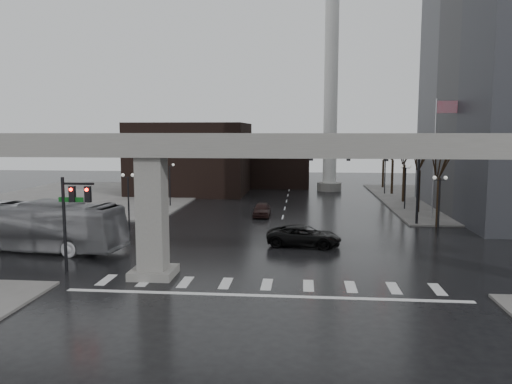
# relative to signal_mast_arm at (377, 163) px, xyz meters

# --- Properties ---
(ground) EXTENTS (160.00, 160.00, 0.00)m
(ground) POSITION_rel_signal_mast_arm_xyz_m (-8.99, -18.80, -5.83)
(ground) COLOR black
(ground) RESTS_ON ground
(sidewalk_ne) EXTENTS (28.00, 36.00, 0.15)m
(sidewalk_ne) POSITION_rel_signal_mast_arm_xyz_m (17.01, 17.20, -5.75)
(sidewalk_ne) COLOR slate
(sidewalk_ne) RESTS_ON ground
(sidewalk_nw) EXTENTS (28.00, 36.00, 0.15)m
(sidewalk_nw) POSITION_rel_signal_mast_arm_xyz_m (-34.99, 17.20, -5.75)
(sidewalk_nw) COLOR slate
(sidewalk_nw) RESTS_ON ground
(elevated_guideway) EXTENTS (48.00, 2.60, 8.70)m
(elevated_guideway) POSITION_rel_signal_mast_arm_xyz_m (-7.73, -18.80, 1.05)
(elevated_guideway) COLOR gray
(elevated_guideway) RESTS_ON ground
(building_far_left) EXTENTS (16.00, 14.00, 10.00)m
(building_far_left) POSITION_rel_signal_mast_arm_xyz_m (-22.99, 23.20, -0.83)
(building_far_left) COLOR black
(building_far_left) RESTS_ON ground
(building_far_mid) EXTENTS (10.00, 10.00, 8.00)m
(building_far_mid) POSITION_rel_signal_mast_arm_xyz_m (-10.99, 33.20, -1.83)
(building_far_mid) COLOR black
(building_far_mid) RESTS_ON ground
(smokestack) EXTENTS (3.60, 3.60, 30.00)m
(smokestack) POSITION_rel_signal_mast_arm_xyz_m (-2.99, 27.20, 7.52)
(smokestack) COLOR silver
(smokestack) RESTS_ON ground
(signal_mast_arm) EXTENTS (12.12, 0.43, 8.00)m
(signal_mast_arm) POSITION_rel_signal_mast_arm_xyz_m (0.00, 0.00, 0.00)
(signal_mast_arm) COLOR black
(signal_mast_arm) RESTS_ON ground
(signal_left_pole) EXTENTS (2.30, 0.30, 6.00)m
(signal_left_pole) POSITION_rel_signal_mast_arm_xyz_m (-21.24, -18.30, -1.76)
(signal_left_pole) COLOR black
(signal_left_pole) RESTS_ON ground
(flagpole_assembly) EXTENTS (2.06, 0.12, 12.00)m
(flagpole_assembly) POSITION_rel_signal_mast_arm_xyz_m (6.30, 3.20, 1.70)
(flagpole_assembly) COLOR silver
(flagpole_assembly) RESTS_ON ground
(lamp_right_0) EXTENTS (1.22, 0.32, 5.11)m
(lamp_right_0) POSITION_rel_signal_mast_arm_xyz_m (4.51, -4.80, -2.36)
(lamp_right_0) COLOR black
(lamp_right_0) RESTS_ON ground
(lamp_right_1) EXTENTS (1.22, 0.32, 5.11)m
(lamp_right_1) POSITION_rel_signal_mast_arm_xyz_m (4.51, 9.20, -2.36)
(lamp_right_1) COLOR black
(lamp_right_1) RESTS_ON ground
(lamp_right_2) EXTENTS (1.22, 0.32, 5.11)m
(lamp_right_2) POSITION_rel_signal_mast_arm_xyz_m (4.51, 23.20, -2.36)
(lamp_right_2) COLOR black
(lamp_right_2) RESTS_ON ground
(lamp_left_0) EXTENTS (1.22, 0.32, 5.11)m
(lamp_left_0) POSITION_rel_signal_mast_arm_xyz_m (-22.49, -4.80, -2.36)
(lamp_left_0) COLOR black
(lamp_left_0) RESTS_ON ground
(lamp_left_1) EXTENTS (1.22, 0.32, 5.11)m
(lamp_left_1) POSITION_rel_signal_mast_arm_xyz_m (-22.49, 9.20, -2.36)
(lamp_left_1) COLOR black
(lamp_left_1) RESTS_ON ground
(lamp_left_2) EXTENTS (1.22, 0.32, 5.11)m
(lamp_left_2) POSITION_rel_signal_mast_arm_xyz_m (-22.49, 23.20, -2.36)
(lamp_left_2) COLOR black
(lamp_left_2) RESTS_ON ground
(tree_right_0) EXTENTS (1.09, 1.58, 7.50)m
(tree_right_0) POSITION_rel_signal_mast_arm_xyz_m (5.54, -0.78, -3.04)
(tree_right_0) COLOR black
(tree_right_0) RESTS_ON ground
(tree_right_1) EXTENTS (1.09, 1.61, 7.67)m
(tree_right_1) POSITION_rel_signal_mast_arm_xyz_m (5.54, 7.22, -2.98)
(tree_right_1) COLOR black
(tree_right_1) RESTS_ON ground
(tree_right_2) EXTENTS (1.10, 1.63, 7.85)m
(tree_right_2) POSITION_rel_signal_mast_arm_xyz_m (5.54, 15.22, -2.91)
(tree_right_2) COLOR black
(tree_right_2) RESTS_ON ground
(tree_right_3) EXTENTS (1.11, 1.66, 8.02)m
(tree_right_3) POSITION_rel_signal_mast_arm_xyz_m (5.54, 23.22, -2.85)
(tree_right_3) COLOR black
(tree_right_3) RESTS_ON ground
(tree_right_4) EXTENTS (1.12, 1.69, 8.19)m
(tree_right_4) POSITION_rel_signal_mast_arm_xyz_m (5.54, 31.22, -2.79)
(tree_right_4) COLOR black
(tree_right_4) RESTS_ON ground
(pickup_truck) EXTENTS (6.00, 3.39, 1.58)m
(pickup_truck) POSITION_rel_signal_mast_arm_xyz_m (-6.83, -9.76, -5.04)
(pickup_truck) COLOR black
(pickup_truck) RESTS_ON ground
(city_bus) EXTENTS (13.72, 4.99, 3.73)m
(city_bus) POSITION_rel_signal_mast_arm_xyz_m (-26.56, -13.03, -3.96)
(city_bus) COLOR #A2A1A5
(city_bus) RESTS_ON ground
(far_car) EXTENTS (1.77, 4.32, 1.47)m
(far_car) POSITION_rel_signal_mast_arm_xyz_m (-11.19, 3.46, -5.09)
(far_car) COLOR black
(far_car) RESTS_ON ground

